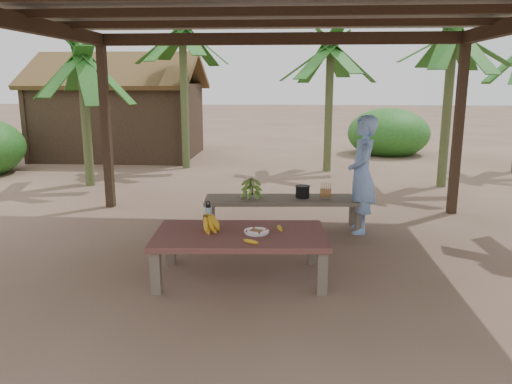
# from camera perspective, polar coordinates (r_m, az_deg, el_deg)

# --- Properties ---
(ground) EXTENTS (80.00, 80.00, 0.00)m
(ground) POSITION_cam_1_polar(r_m,az_deg,el_deg) (6.03, 1.71, -7.49)
(ground) COLOR brown
(ground) RESTS_ON ground
(pavilion) EXTENTS (6.60, 5.60, 2.95)m
(pavilion) POSITION_cam_1_polar(r_m,az_deg,el_deg) (5.69, 1.75, 19.75)
(pavilion) COLOR black
(pavilion) RESTS_ON ground
(work_table) EXTENTS (1.86, 1.12, 0.50)m
(work_table) POSITION_cam_1_polar(r_m,az_deg,el_deg) (5.30, -1.80, -5.36)
(work_table) COLOR brown
(work_table) RESTS_ON ground
(bench) EXTENTS (2.24, 0.77, 0.45)m
(bench) POSITION_cam_1_polar(r_m,az_deg,el_deg) (7.06, 3.12, -1.15)
(bench) COLOR brown
(bench) RESTS_ON ground
(ripe_banana_bunch) EXTENTS (0.35, 0.31, 0.19)m
(ripe_banana_bunch) POSITION_cam_1_polar(r_m,az_deg,el_deg) (5.36, -5.85, -3.43)
(ripe_banana_bunch) COLOR yellow
(ripe_banana_bunch) RESTS_ON work_table
(plate) EXTENTS (0.26, 0.26, 0.04)m
(plate) POSITION_cam_1_polar(r_m,az_deg,el_deg) (5.25, 0.05, -4.57)
(plate) COLOR white
(plate) RESTS_ON work_table
(loose_banana_front) EXTENTS (0.16, 0.06, 0.04)m
(loose_banana_front) POSITION_cam_1_polar(r_m,az_deg,el_deg) (4.93, -0.59, -5.69)
(loose_banana_front) COLOR yellow
(loose_banana_front) RESTS_ON work_table
(loose_banana_side) EXTENTS (0.09, 0.16, 0.04)m
(loose_banana_side) POSITION_cam_1_polar(r_m,az_deg,el_deg) (5.37, 2.74, -4.16)
(loose_banana_side) COLOR yellow
(loose_banana_side) RESTS_ON work_table
(water_flask) EXTENTS (0.07, 0.07, 0.28)m
(water_flask) POSITION_cam_1_polar(r_m,az_deg,el_deg) (5.52, -5.47, -2.71)
(water_flask) COLOR teal
(water_flask) RESTS_ON work_table
(green_banana_stalk) EXTENTS (0.29, 0.29, 0.30)m
(green_banana_stalk) POSITION_cam_1_polar(r_m,az_deg,el_deg) (7.00, -0.52, 0.49)
(green_banana_stalk) COLOR #598C2D
(green_banana_stalk) RESTS_ON bench
(cooking_pot) EXTENTS (0.19, 0.19, 0.17)m
(cooking_pot) POSITION_cam_1_polar(r_m,az_deg,el_deg) (7.09, 5.34, 0.01)
(cooking_pot) COLOR black
(cooking_pot) RESTS_ON bench
(skewer_rack) EXTENTS (0.19, 0.09, 0.24)m
(skewer_rack) POSITION_cam_1_polar(r_m,az_deg,el_deg) (7.03, 7.97, 0.15)
(skewer_rack) COLOR #A57F47
(skewer_rack) RESTS_ON bench
(woman) EXTENTS (0.40, 0.60, 1.62)m
(woman) POSITION_cam_1_polar(r_m,az_deg,el_deg) (6.99, 12.02, 1.94)
(woman) COLOR #779BE1
(woman) RESTS_ON ground
(hut) EXTENTS (4.40, 3.43, 2.85)m
(hut) POSITION_cam_1_polar(r_m,az_deg,el_deg) (14.49, -15.08, 8.31)
(hut) COLOR black
(hut) RESTS_ON ground
(banana_plant_ne) EXTENTS (1.80, 1.80, 3.22)m
(banana_plant_ne) POSITION_cam_1_polar(r_m,az_deg,el_deg) (10.51, 21.53, 15.34)
(banana_plant_ne) COLOR #596638
(banana_plant_ne) RESTS_ON ground
(banana_plant_n) EXTENTS (1.80, 1.80, 3.07)m
(banana_plant_n) POSITION_cam_1_polar(r_m,az_deg,el_deg) (11.70, 8.49, 14.96)
(banana_plant_n) COLOR #596638
(banana_plant_n) RESTS_ON ground
(banana_plant_nw) EXTENTS (1.80, 1.80, 3.48)m
(banana_plant_nw) POSITION_cam_1_polar(r_m,az_deg,el_deg) (12.17, -8.39, 16.75)
(banana_plant_nw) COLOR #596638
(banana_plant_nw) RESTS_ON ground
(banana_plant_w) EXTENTS (1.80, 1.80, 2.75)m
(banana_plant_w) POSITION_cam_1_polar(r_m,az_deg,el_deg) (10.48, -19.25, 12.98)
(banana_plant_w) COLOR #596638
(banana_plant_w) RESTS_ON ground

